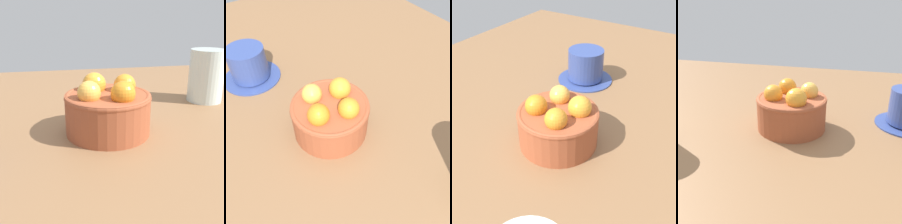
{
  "view_description": "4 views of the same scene",
  "coord_description": "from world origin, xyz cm",
  "views": [
    {
      "loc": [
        -7.8,
        -42.27,
        19.11
      ],
      "look_at": [
        0.75,
        0.38,
        3.36
      ],
      "focal_mm": 45.67,
      "sensor_mm": 36.0,
      "label": 1
    },
    {
      "loc": [
        24.64,
        -14.22,
        35.75
      ],
      "look_at": [
        0.44,
        1.37,
        4.26
      ],
      "focal_mm": 38.37,
      "sensor_mm": 36.0,
      "label": 2
    },
    {
      "loc": [
        33.2,
        22.35,
        33.73
      ],
      "look_at": [
        -0.94,
        0.58,
        6.02
      ],
      "focal_mm": 47.07,
      "sensor_mm": 36.0,
      "label": 3
    },
    {
      "loc": [
        -11.94,
        44.56,
        23.05
      ],
      "look_at": [
        -0.54,
        3.13,
        4.73
      ],
      "focal_mm": 40.49,
      "sensor_mm": 36.0,
      "label": 4
    }
  ],
  "objects": [
    {
      "name": "terracotta_bowl",
      "position": [
        -0.01,
        0.02,
        4.13
      ],
      "size": [
        13.8,
        13.8,
        9.4
      ],
      "color": "#9E4C2D",
      "rests_on": "ground_plane"
    },
    {
      "name": "water_glass",
      "position": [
        24.06,
        12.98,
        5.6
      ],
      "size": [
        7.47,
        7.47,
        11.19
      ],
      "primitive_type": "cylinder",
      "color": "silver",
      "rests_on": "ground_plane"
    },
    {
      "name": "ground_plane",
      "position": [
        0.0,
        0.0,
        -2.09
      ],
      "size": [
        133.94,
        105.48,
        4.18
      ],
      "primitive_type": "cube",
      "color": "brown"
    }
  ]
}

